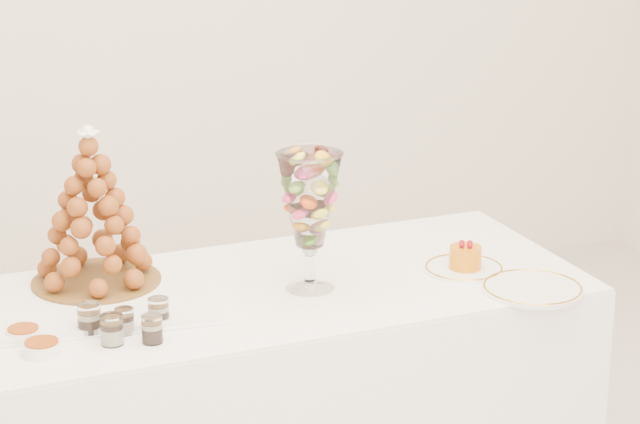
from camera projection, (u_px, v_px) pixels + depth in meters
name	position (u px, v px, depth m)	size (l,w,h in m)	color
buffet_table	(247.00, 409.00, 3.34)	(1.81, 0.74, 0.68)	white
lace_tray	(97.00, 300.00, 3.15)	(0.57, 0.43, 0.02)	white
macaron_vase	(310.00, 201.00, 3.17)	(0.17, 0.17, 0.36)	white
cake_plate	(464.00, 269.00, 3.37)	(0.22, 0.22, 0.01)	white
spare_plate	(532.00, 289.00, 3.23)	(0.26, 0.26, 0.01)	white
verrine_a	(89.00, 319.00, 2.95)	(0.06, 0.06, 0.08)	white
verrine_b	(124.00, 321.00, 2.96)	(0.05, 0.05, 0.06)	white
verrine_c	(159.00, 312.00, 3.01)	(0.05, 0.05, 0.07)	white
verrine_d	(112.00, 330.00, 2.90)	(0.05, 0.05, 0.07)	white
verrine_e	(152.00, 329.00, 2.91)	(0.05, 0.05, 0.07)	white
ramekin_back	(23.00, 334.00, 2.93)	(0.08, 0.08, 0.03)	white
ramekin_front	(42.00, 348.00, 2.85)	(0.09, 0.09, 0.03)	white
croquembouche	(92.00, 207.00, 3.17)	(0.33, 0.33, 0.42)	brown
mousse_cake	(465.00, 257.00, 3.35)	(0.09, 0.09, 0.08)	orange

